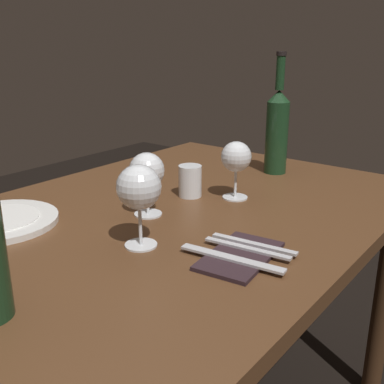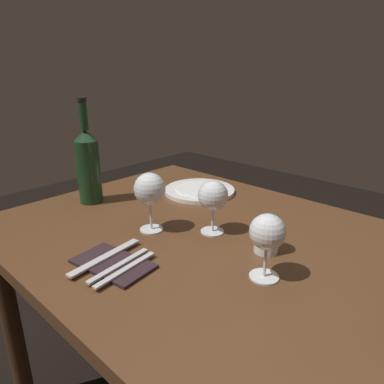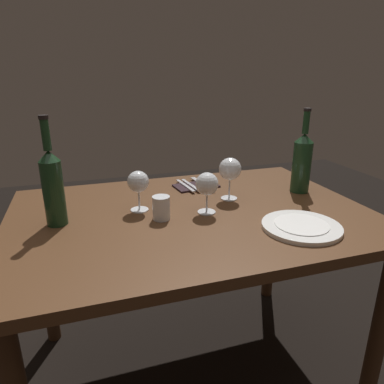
{
  "view_description": "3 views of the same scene",
  "coord_description": "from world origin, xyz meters",
  "px_view_note": "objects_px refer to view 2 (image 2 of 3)",
  "views": [
    {
      "loc": [
        0.8,
        0.69,
        1.14
      ],
      "look_at": [
        0.02,
        0.08,
        0.81
      ],
      "focal_mm": 43.32,
      "sensor_mm": 36.0,
      "label": 1
    },
    {
      "loc": [
        -0.52,
        0.67,
        1.18
      ],
      "look_at": [
        0.08,
        0.03,
        0.87
      ],
      "focal_mm": 33.03,
      "sensor_mm": 36.0,
      "label": 2
    },
    {
      "loc": [
        -0.36,
        -1.14,
        1.23
      ],
      "look_at": [
        0.0,
        -0.0,
        0.82
      ],
      "focal_mm": 32.73,
      "sensor_mm": 36.0,
      "label": 3
    }
  ],
  "objects_px": {
    "fork_outer": "(126,269)",
    "wine_glass_left": "(213,197)",
    "fork_inner": "(119,265)",
    "wine_glass_centre": "(267,234)",
    "dinner_plate": "(200,190)",
    "folded_napkin": "(113,264)",
    "water_tumbler": "(267,238)",
    "wine_bottle_second": "(88,165)",
    "wine_glass_right": "(150,190)",
    "table_knife": "(105,257)"
  },
  "relations": [
    {
      "from": "fork_outer",
      "to": "wine_glass_left",
      "type": "bearing_deg",
      "value": -91.48
    },
    {
      "from": "fork_inner",
      "to": "fork_outer",
      "type": "bearing_deg",
      "value": 180.0
    },
    {
      "from": "wine_glass_left",
      "to": "wine_glass_centre",
      "type": "xyz_separation_m",
      "value": [
        -0.23,
        0.1,
        0.0
      ]
    },
    {
      "from": "dinner_plate",
      "to": "folded_napkin",
      "type": "relative_size",
      "value": 1.28
    },
    {
      "from": "fork_inner",
      "to": "water_tumbler",
      "type": "bearing_deg",
      "value": -123.9
    },
    {
      "from": "folded_napkin",
      "to": "dinner_plate",
      "type": "bearing_deg",
      "value": -69.69
    },
    {
      "from": "wine_bottle_second",
      "to": "dinner_plate",
      "type": "height_order",
      "value": "wine_bottle_second"
    },
    {
      "from": "wine_glass_right",
      "to": "fork_inner",
      "type": "xyz_separation_m",
      "value": [
        -0.1,
        0.19,
        -0.11
      ]
    },
    {
      "from": "wine_glass_right",
      "to": "fork_outer",
      "type": "bearing_deg",
      "value": 124.56
    },
    {
      "from": "wine_glass_right",
      "to": "water_tumbler",
      "type": "distance_m",
      "value": 0.34
    },
    {
      "from": "wine_glass_right",
      "to": "wine_glass_centre",
      "type": "height_order",
      "value": "wine_glass_right"
    },
    {
      "from": "wine_bottle_second",
      "to": "wine_glass_left",
      "type": "bearing_deg",
      "value": -167.62
    },
    {
      "from": "wine_glass_centre",
      "to": "table_knife",
      "type": "distance_m",
      "value": 0.39
    },
    {
      "from": "wine_glass_right",
      "to": "fork_inner",
      "type": "height_order",
      "value": "wine_glass_right"
    },
    {
      "from": "folded_napkin",
      "to": "fork_inner",
      "type": "height_order",
      "value": "fork_inner"
    },
    {
      "from": "water_tumbler",
      "to": "wine_glass_right",
      "type": "bearing_deg",
      "value": 20.64
    },
    {
      "from": "folded_napkin",
      "to": "fork_outer",
      "type": "bearing_deg",
      "value": 180.0
    },
    {
      "from": "wine_bottle_second",
      "to": "dinner_plate",
      "type": "distance_m",
      "value": 0.41
    },
    {
      "from": "wine_glass_centre",
      "to": "water_tumbler",
      "type": "xyz_separation_m",
      "value": [
        0.06,
        -0.1,
        -0.07
      ]
    },
    {
      "from": "table_knife",
      "to": "folded_napkin",
      "type": "bearing_deg",
      "value": 180.0
    },
    {
      "from": "wine_glass_right",
      "to": "wine_bottle_second",
      "type": "bearing_deg",
      "value": -1.32
    },
    {
      "from": "fork_outer",
      "to": "folded_napkin",
      "type": "bearing_deg",
      "value": 0.0
    },
    {
      "from": "dinner_plate",
      "to": "fork_outer",
      "type": "distance_m",
      "value": 0.57
    },
    {
      "from": "wine_glass_right",
      "to": "dinner_plate",
      "type": "height_order",
      "value": "wine_glass_right"
    },
    {
      "from": "wine_bottle_second",
      "to": "fork_inner",
      "type": "relative_size",
      "value": 1.94
    },
    {
      "from": "wine_glass_right",
      "to": "wine_glass_centre",
      "type": "distance_m",
      "value": 0.37
    },
    {
      "from": "wine_glass_left",
      "to": "table_knife",
      "type": "distance_m",
      "value": 0.32
    },
    {
      "from": "wine_glass_centre",
      "to": "table_knife",
      "type": "bearing_deg",
      "value": 32.02
    },
    {
      "from": "wine_glass_left",
      "to": "table_knife",
      "type": "xyz_separation_m",
      "value": [
        0.09,
        0.29,
        -0.1
      ]
    },
    {
      "from": "wine_bottle_second",
      "to": "fork_inner",
      "type": "height_order",
      "value": "wine_bottle_second"
    },
    {
      "from": "dinner_plate",
      "to": "table_knife",
      "type": "bearing_deg",
      "value": 107.34
    },
    {
      "from": "wine_glass_right",
      "to": "dinner_plate",
      "type": "distance_m",
      "value": 0.37
    },
    {
      "from": "wine_glass_left",
      "to": "fork_outer",
      "type": "relative_size",
      "value": 0.84
    },
    {
      "from": "wine_glass_centre",
      "to": "wine_bottle_second",
      "type": "distance_m",
      "value": 0.69
    },
    {
      "from": "folded_napkin",
      "to": "wine_glass_left",
      "type": "bearing_deg",
      "value": -101.06
    },
    {
      "from": "table_knife",
      "to": "fork_inner",
      "type": "bearing_deg",
      "value": 180.0
    },
    {
      "from": "dinner_plate",
      "to": "fork_inner",
      "type": "relative_size",
      "value": 1.43
    },
    {
      "from": "wine_bottle_second",
      "to": "water_tumbler",
      "type": "bearing_deg",
      "value": -170.27
    },
    {
      "from": "wine_glass_left",
      "to": "fork_outer",
      "type": "height_order",
      "value": "wine_glass_left"
    },
    {
      "from": "wine_glass_right",
      "to": "wine_glass_centre",
      "type": "bearing_deg",
      "value": -178.11
    },
    {
      "from": "water_tumbler",
      "to": "fork_inner",
      "type": "relative_size",
      "value": 0.46
    },
    {
      "from": "wine_bottle_second",
      "to": "folded_napkin",
      "type": "xyz_separation_m",
      "value": [
        -0.4,
        0.19,
        -0.13
      ]
    },
    {
      "from": "fork_outer",
      "to": "wine_glass_right",
      "type": "bearing_deg",
      "value": -55.44
    },
    {
      "from": "wine_glass_right",
      "to": "fork_inner",
      "type": "distance_m",
      "value": 0.24
    },
    {
      "from": "fork_inner",
      "to": "wine_glass_centre",
      "type": "bearing_deg",
      "value": -142.9
    },
    {
      "from": "wine_glass_left",
      "to": "folded_napkin",
      "type": "distance_m",
      "value": 0.32
    },
    {
      "from": "wine_glass_centre",
      "to": "dinner_plate",
      "type": "height_order",
      "value": "wine_glass_centre"
    },
    {
      "from": "wine_glass_right",
      "to": "fork_outer",
      "type": "xyz_separation_m",
      "value": [
        -0.13,
        0.19,
        -0.11
      ]
    },
    {
      "from": "wine_glass_left",
      "to": "table_knife",
      "type": "bearing_deg",
      "value": 73.45
    },
    {
      "from": "water_tumbler",
      "to": "fork_inner",
      "type": "bearing_deg",
      "value": 56.1
    }
  ]
}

